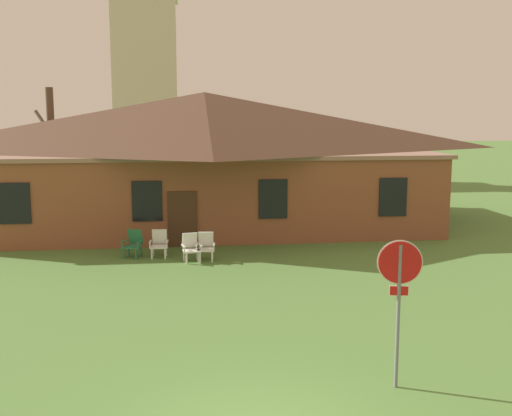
{
  "coord_description": "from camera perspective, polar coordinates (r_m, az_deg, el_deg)",
  "views": [
    {
      "loc": [
        -1.1,
        -8.61,
        4.95
      ],
      "look_at": [
        1.02,
        8.65,
        2.28
      ],
      "focal_mm": 43.15,
      "sensor_mm": 36.0,
      "label": 1
    }
  ],
  "objects": [
    {
      "name": "bare_tree_beside_building",
      "position": [
        31.69,
        -18.43,
        5.16
      ],
      "size": [
        1.14,
        1.53,
        6.22
      ],
      "color": "brown",
      "rests_on": "ground"
    },
    {
      "name": "dome_tower",
      "position": [
        50.03,
        -10.21,
        13.33
      ],
      "size": [
        5.18,
        5.18,
        19.82
      ],
      "color": "beige",
      "rests_on": "ground"
    },
    {
      "name": "brick_building",
      "position": [
        27.91,
        -4.75,
        4.71
      ],
      "size": [
        19.59,
        10.4,
        5.91
      ],
      "color": "brown",
      "rests_on": "ground"
    },
    {
      "name": "lawn_chair_left_end",
      "position": [
        20.95,
        -6.05,
        -3.59
      ],
      "size": [
        0.72,
        0.76,
        0.96
      ],
      "color": "silver",
      "rests_on": "ground"
    },
    {
      "name": "lawn_chair_by_porch",
      "position": [
        21.87,
        -11.29,
        -3.19
      ],
      "size": [
        0.76,
        0.81,
        0.96
      ],
      "color": "#28704C",
      "rests_on": "ground"
    },
    {
      "name": "stop_sign",
      "position": [
        11.33,
        13.14,
        -6.86
      ],
      "size": [
        0.79,
        0.2,
        2.74
      ],
      "color": "slate",
      "rests_on": "ground"
    },
    {
      "name": "lawn_chair_near_door",
      "position": [
        21.73,
        -8.96,
        -3.21
      ],
      "size": [
        0.67,
        0.7,
        0.96
      ],
      "color": "white",
      "rests_on": "ground"
    },
    {
      "name": "lawn_chair_middle",
      "position": [
        21.07,
        -4.69,
        -3.5
      ],
      "size": [
        0.68,
        0.71,
        0.96
      ],
      "color": "white",
      "rests_on": "ground"
    }
  ]
}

